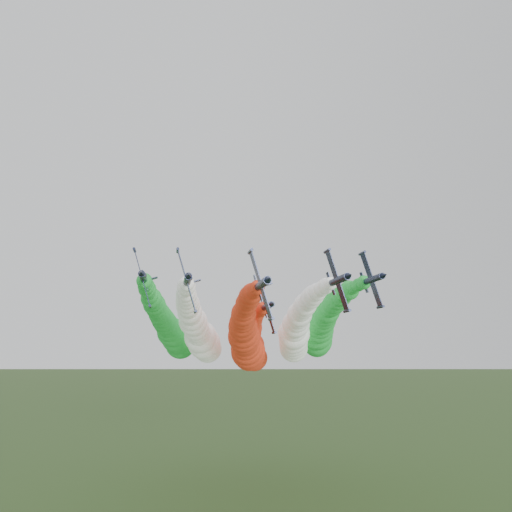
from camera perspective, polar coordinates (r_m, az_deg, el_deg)
The scene contains 6 objects.
jet_lead at distance 120.00m, azimuth -1.15°, elevation -9.50°, with size 14.15×74.21×19.87m.
jet_inner_left at distance 127.32m, azimuth -6.48°, elevation -8.71°, with size 13.79×73.86×19.51m.
jet_inner_right at distance 128.52m, azimuth 4.59°, elevation -8.69°, with size 13.85×73.91×19.57m.
jet_outer_left at distance 136.86m, azimuth -9.75°, elevation -8.25°, with size 14.33×74.40×20.05m.
jet_outer_right at distance 138.37m, azimuth 7.52°, elevation -8.16°, with size 14.01×74.08×19.73m.
jet_trail at distance 143.01m, azimuth -0.45°, elevation -10.09°, with size 14.00×74.06×19.72m.
Camera 1 is at (-10.85, -85.68, 34.50)m, focal length 35.00 mm.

